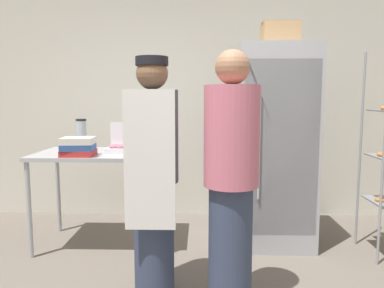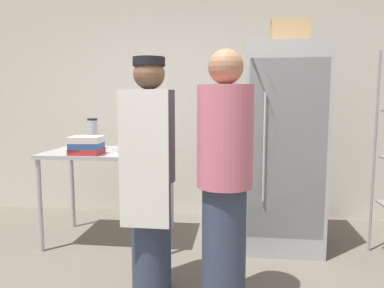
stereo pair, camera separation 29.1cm
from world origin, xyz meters
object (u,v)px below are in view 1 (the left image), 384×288
object	(u,v)px
refrigerator	(274,147)
donut_box	(121,147)
cardboard_storage_box	(280,34)
person_baker	(153,173)
blender_pitcher	(82,137)
binder_stack	(78,147)
person_customer	(231,179)

from	to	relation	value
refrigerator	donut_box	distance (m)	1.47
cardboard_storage_box	refrigerator	bearing A→B (deg)	-151.18
refrigerator	person_baker	bearing A→B (deg)	-136.71
refrigerator	donut_box	size ratio (longest dim) A/B	6.78
donut_box	blender_pitcher	bearing A→B (deg)	162.21
binder_stack	person_baker	distance (m)	1.00
binder_stack	cardboard_storage_box	xyz separation A→B (m)	(1.83, 0.35, 1.03)
donut_box	person_baker	world-z (taller)	person_baker
person_baker	binder_stack	bearing A→B (deg)	139.12
refrigerator	person_baker	size ratio (longest dim) A/B	1.12
cardboard_storage_box	person_customer	world-z (taller)	cardboard_storage_box
blender_pitcher	cardboard_storage_box	bearing A→B (deg)	-0.13
donut_box	cardboard_storage_box	world-z (taller)	cardboard_storage_box
donut_box	person_baker	size ratio (longest dim) A/B	0.17
donut_box	blender_pitcher	distance (m)	0.45
binder_stack	person_baker	size ratio (longest dim) A/B	0.18
blender_pitcher	binder_stack	bearing A→B (deg)	-77.09
blender_pitcher	person_baker	world-z (taller)	person_baker
refrigerator	binder_stack	distance (m)	1.83
refrigerator	cardboard_storage_box	size ratio (longest dim) A/B	5.67
cardboard_storage_box	donut_box	bearing A→B (deg)	-175.06
person_baker	donut_box	bearing A→B (deg)	115.47
refrigerator	person_customer	size ratio (longest dim) A/B	1.10
cardboard_storage_box	person_customer	bearing A→B (deg)	-114.54
refrigerator	binder_stack	xyz separation A→B (m)	(-1.80, -0.34, 0.04)
blender_pitcher	person_baker	distance (m)	1.32
donut_box	binder_stack	distance (m)	0.40
donut_box	binder_stack	world-z (taller)	donut_box
refrigerator	binder_stack	size ratio (longest dim) A/B	6.40
refrigerator	binder_stack	bearing A→B (deg)	-169.41
binder_stack	person_customer	bearing A→B (deg)	-32.37
refrigerator	donut_box	xyz separation A→B (m)	(-1.47, -0.11, 0.00)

